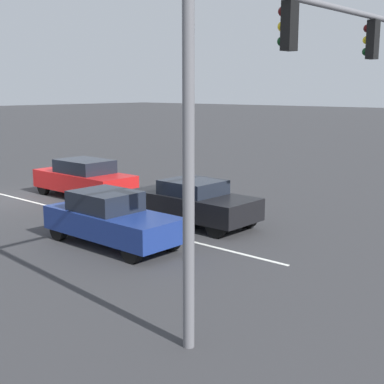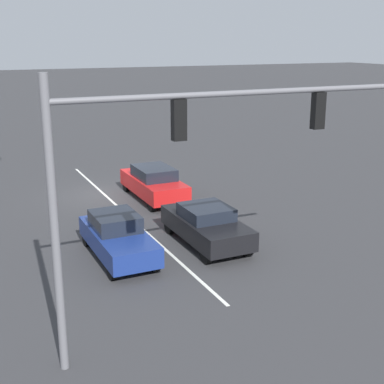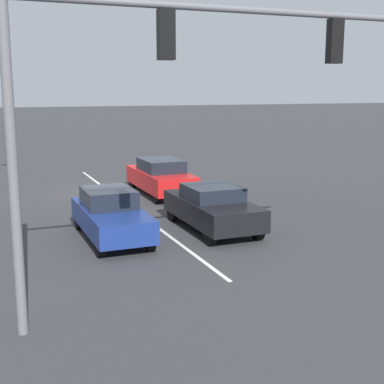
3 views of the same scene
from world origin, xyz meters
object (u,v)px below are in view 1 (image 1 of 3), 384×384
(car_navy_midlane_front, at_px, (111,219))
(car_red_leftlane_second, at_px, (84,178))
(car_black_leftlane_front, at_px, (193,202))
(traffic_signal_gantry, at_px, (283,67))

(car_navy_midlane_front, distance_m, car_red_leftlane_second, 7.23)
(car_navy_midlane_front, bearing_deg, car_black_leftlane_front, 177.03)
(car_navy_midlane_front, height_order, traffic_signal_gantry, traffic_signal_gantry)
(car_red_leftlane_second, bearing_deg, car_navy_midlane_front, 58.78)
(car_black_leftlane_front, relative_size, car_red_leftlane_second, 0.93)
(car_red_leftlane_second, height_order, traffic_signal_gantry, traffic_signal_gantry)
(car_navy_midlane_front, bearing_deg, traffic_signal_gantry, 86.37)
(car_black_leftlane_front, xyz_separation_m, car_red_leftlane_second, (-0.36, -6.36, 0.05))
(car_navy_midlane_front, distance_m, traffic_signal_gantry, 7.12)
(car_navy_midlane_front, distance_m, car_black_leftlane_front, 3.39)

